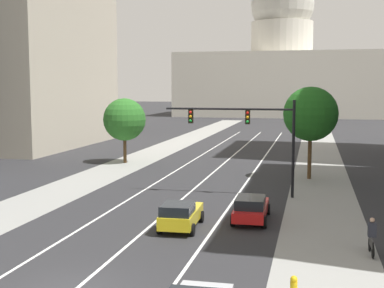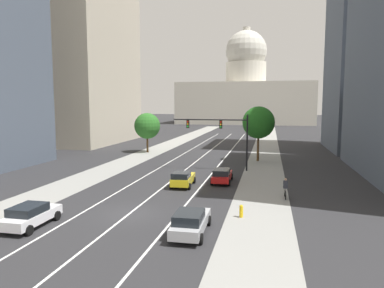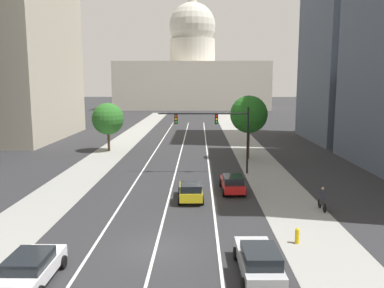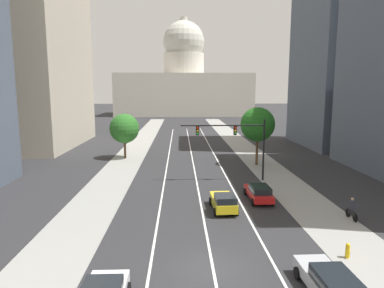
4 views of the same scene
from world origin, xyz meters
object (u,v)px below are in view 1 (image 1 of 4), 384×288
Objects in this scene: cyclist at (372,237)px; street_tree_mid_left at (124,120)px; car_yellow at (181,215)px; fire_hydrant at (294,288)px; capitol_building at (281,69)px; street_tree_near_right at (311,114)px; traffic_signal_mast at (251,128)px; car_red at (251,208)px.

street_tree_mid_left is (-20.93, 24.70, 3.48)m from cyclist.
car_yellow is 4.53× the size of fire_hydrant.
capitol_building reaches higher than street_tree_near_right.
street_tree_mid_left is at bearing 38.22° from cyclist.
capitol_building is at bearing 92.40° from traffic_signal_mast.
fire_hydrant is 0.14× the size of street_tree_mid_left.
fire_hydrant is (8.00, -121.85, -11.59)m from capitol_building.
car_yellow is at bearing -105.44° from traffic_signal_mast.
capitol_building is 8.12× the size of street_tree_mid_left.
capitol_building is at bearing 3.48° from cyclist.
traffic_signal_mast is (2.61, 9.47, 3.98)m from car_yellow.
capitol_building reaches higher than street_tree_mid_left.
car_red is 8.04m from traffic_signal_mast.
car_red is 0.60× the size of street_tree_near_right.
street_tree_mid_left is at bearing 137.33° from traffic_signal_mast.
traffic_signal_mast reaches higher than car_yellow.
traffic_signal_mast is 14.16m from cyclist.
street_tree_mid_left is (-11.45, 22.43, 3.55)m from car_yellow.
car_red is at bearing 104.48° from fire_hydrant.
street_tree_near_right is (0.31, 25.52, 4.89)m from fire_hydrant.
street_tree_near_right is at bearing -85.07° from capitol_building.
traffic_signal_mast is 1.40× the size of street_tree_mid_left.
fire_hydrant is at bearing -145.04° from car_yellow.
car_red is at bearing 49.18° from cyclist.
car_red is 2.65× the size of cyclist.
cyclist is (6.01, -4.83, 0.10)m from car_red.
car_red is (5.22, -111.08, -11.30)m from capitol_building.
fire_hydrant is 6.78m from cyclist.
car_red is (3.47, 2.56, -0.04)m from car_yellow.
street_tree_mid_left reaches higher than fire_hydrant.
capitol_building is 30.47× the size of cyclist.
street_tree_near_right reaches higher than cyclist.
fire_hydrant is (3.64, -17.69, -4.31)m from traffic_signal_mast.
capitol_building is 11.50× the size of car_red.
street_tree_mid_left is at bearing 120.01° from fire_hydrant.
street_tree_near_right is 18.76m from street_tree_mid_left.
capitol_building is 122.66m from fire_hydrant.
fire_hydrant is at bearing -59.99° from street_tree_mid_left.
fire_hydrant is 35.61m from street_tree_mid_left.
traffic_signal_mast is at bearing 28.28° from cyclist.
traffic_signal_mast is at bearing -42.67° from street_tree_mid_left.
car_yellow is 10.33m from fire_hydrant.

